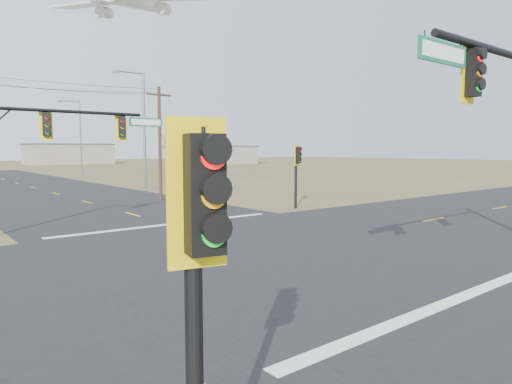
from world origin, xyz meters
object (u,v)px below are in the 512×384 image
Objects in this scene: streetlight_b at (79,135)px; bare_tree_c at (166,141)px; mast_arm_far at (53,135)px; utility_pole_near at (160,141)px; pedestal_signal_sw at (201,237)px; pedestal_signal_ne at (297,161)px; streetlight_a at (142,124)px; bare_tree_d at (182,137)px.

streetlight_b is 1.64× the size of bare_tree_c.
mast_arm_far is at bearing -125.33° from bare_tree_c.
mast_arm_far is 0.87× the size of streetlight_b.
bare_tree_c reaches higher than mast_arm_far.
utility_pole_near is at bearing -118.48° from bare_tree_c.
pedestal_signal_ne is at bearing 57.92° from pedestal_signal_sw.
streetlight_a is at bearing 79.68° from pedestal_signal_sw.
pedestal_signal_sw is 60.45m from streetlight_b.
streetlight_a is at bearing -125.65° from bare_tree_c.
streetlight_b is (1.08, 21.70, -0.40)m from streetlight_a.
pedestal_signal_ne is 0.49× the size of utility_pole_near.
mast_arm_far is 2.12× the size of pedestal_signal_ne.
streetlight_a reaches higher than bare_tree_d.
streetlight_a is (-2.17, 18.42, 3.06)m from pedestal_signal_ne.
pedestal_signal_ne is at bearing -90.10° from streetlight_b.
pedestal_signal_ne is 10.87m from utility_pole_near.
pedestal_signal_sw is at bearing -151.82° from pedestal_signal_ne.
streetlight_b is 1.47× the size of bare_tree_d.
utility_pole_near reaches higher than bare_tree_c.
streetlight_a reaches higher than bare_tree_c.
bare_tree_c is at bearing 73.17° from streetlight_a.
bare_tree_d is at bearing 55.67° from pedestal_signal_ne.
bare_tree_c is (21.12, 29.80, 0.40)m from mast_arm_far.
bare_tree_c reaches higher than pedestal_signal_ne.
pedestal_signal_ne is at bearing -63.69° from utility_pole_near.
bare_tree_c is at bearing 61.66° from pedestal_signal_ne.
bare_tree_c is (8.76, 12.21, -1.24)m from streetlight_a.
bare_tree_c is 0.90× the size of bare_tree_d.
mast_arm_far reaches higher than pedestal_signal_ne.
streetlight_b reaches higher than bare_tree_d.
mast_arm_far reaches higher than pedestal_signal_sw.
utility_pole_near is 30.70m from streetlight_b.
utility_pole_near is 1.21× the size of bare_tree_d.
streetlight_b reaches higher than pedestal_signal_ne.
bare_tree_d is at bearing 74.33° from pedestal_signal_sw.
utility_pole_near is at bearing -122.39° from bare_tree_d.
pedestal_signal_sw is 0.49× the size of utility_pole_near.
streetlight_a is at bearing -128.85° from bare_tree_d.
streetlight_a is (12.37, 17.59, 1.65)m from mast_arm_far.
pedestal_signal_ne is 0.60× the size of bare_tree_d.
mast_arm_far is 21.56m from streetlight_a.
pedestal_signal_ne is 0.41× the size of streetlight_b.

